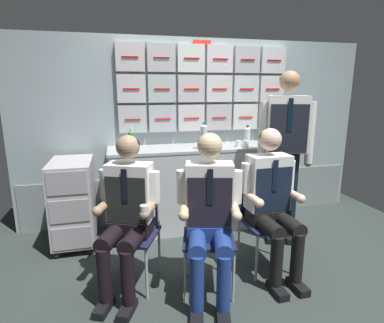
# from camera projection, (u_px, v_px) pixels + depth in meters

# --- Properties ---
(ground) EXTENTS (4.80, 4.80, 0.04)m
(ground) POSITION_uv_depth(u_px,v_px,m) (237.00, 277.00, 2.73)
(ground) COLOR #2D3532
(galley_bulkhead) EXTENTS (4.20, 0.14, 2.15)m
(galley_bulkhead) POSITION_uv_depth(u_px,v_px,m) (198.00, 128.00, 3.77)
(galley_bulkhead) COLOR #909FA4
(galley_bulkhead) RESTS_ON ground
(galley_counter) EXTENTS (1.84, 0.53, 0.95)m
(galley_counter) POSITION_uv_depth(u_px,v_px,m) (192.00, 187.00, 3.62)
(galley_counter) COLOR #B8BABC
(galley_counter) RESTS_ON ground
(service_trolley) EXTENTS (0.40, 0.65, 0.88)m
(service_trolley) POSITION_uv_depth(u_px,v_px,m) (74.00, 200.00, 3.19)
(service_trolley) COLOR black
(service_trolley) RESTS_ON ground
(folding_chair_left) EXTENTS (0.53, 0.53, 0.84)m
(folding_chair_left) POSITION_uv_depth(u_px,v_px,m) (135.00, 220.00, 2.60)
(folding_chair_left) COLOR #A8AAAF
(folding_chair_left) RESTS_ON ground
(crew_member_left) EXTENTS (0.55, 0.66, 1.24)m
(crew_member_left) POSITION_uv_depth(u_px,v_px,m) (127.00, 209.00, 2.41)
(crew_member_left) COLOR black
(crew_member_left) RESTS_ON ground
(folding_chair_right) EXTENTS (0.49, 0.49, 0.84)m
(folding_chair_right) POSITION_uv_depth(u_px,v_px,m) (208.00, 223.00, 2.54)
(folding_chair_right) COLOR #A8AAAF
(folding_chair_right) RESTS_ON ground
(crew_member_right) EXTENTS (0.52, 0.67, 1.26)m
(crew_member_right) POSITION_uv_depth(u_px,v_px,m) (209.00, 210.00, 2.35)
(crew_member_right) COLOR black
(crew_member_right) RESTS_ON ground
(folding_chair_by_counter) EXTENTS (0.41, 0.42, 0.84)m
(folding_chair_by_counter) POSITION_uv_depth(u_px,v_px,m) (262.00, 210.00, 2.83)
(folding_chair_by_counter) COLOR #A8AAAF
(folding_chair_by_counter) RESTS_ON ground
(crew_member_by_counter) EXTENTS (0.50, 0.62, 1.26)m
(crew_member_by_counter) POSITION_uv_depth(u_px,v_px,m) (272.00, 197.00, 2.64)
(crew_member_by_counter) COLOR black
(crew_member_by_counter) RESTS_ON ground
(crew_member_standing) EXTENTS (0.52, 0.36, 1.75)m
(crew_member_standing) POSITION_uv_depth(u_px,v_px,m) (286.00, 142.00, 3.15)
(crew_member_standing) COLOR black
(crew_member_standing) RESTS_ON ground
(water_bottle_short) EXTENTS (0.07, 0.07, 0.25)m
(water_bottle_short) POSITION_uv_depth(u_px,v_px,m) (132.00, 141.00, 3.19)
(water_bottle_short) COLOR #46964F
(water_bottle_short) RESTS_ON galley_counter
(water_bottle_tall) EXTENTS (0.07, 0.07, 0.23)m
(water_bottle_tall) POSITION_uv_depth(u_px,v_px,m) (247.00, 136.00, 3.60)
(water_bottle_tall) COLOR silver
(water_bottle_tall) RESTS_ON galley_counter
(water_bottle_clear) EXTENTS (0.07, 0.07, 0.29)m
(water_bottle_clear) POSITION_uv_depth(u_px,v_px,m) (204.00, 137.00, 3.34)
(water_bottle_clear) COLOR silver
(water_bottle_clear) RESTS_ON galley_counter
(coffee_cup_white) EXTENTS (0.06, 0.06, 0.07)m
(coffee_cup_white) POSITION_uv_depth(u_px,v_px,m) (238.00, 143.00, 3.51)
(coffee_cup_white) COLOR silver
(coffee_cup_white) RESTS_ON galley_counter
(coffee_cup_spare) EXTENTS (0.06, 0.06, 0.08)m
(coffee_cup_spare) POSITION_uv_depth(u_px,v_px,m) (218.00, 140.00, 3.69)
(coffee_cup_spare) COLOR navy
(coffee_cup_spare) RESTS_ON galley_counter
(paper_cup_blue) EXTENTS (0.07, 0.07, 0.07)m
(paper_cup_blue) POSITION_uv_depth(u_px,v_px,m) (265.00, 143.00, 3.54)
(paper_cup_blue) COLOR tan
(paper_cup_blue) RESTS_ON galley_counter
(paper_cup_tan) EXTENTS (0.07, 0.07, 0.08)m
(paper_cup_tan) POSITION_uv_depth(u_px,v_px,m) (246.00, 144.00, 3.48)
(paper_cup_tan) COLOR white
(paper_cup_tan) RESTS_ON galley_counter
(snack_banana) EXTENTS (0.17, 0.10, 0.04)m
(snack_banana) POSITION_uv_depth(u_px,v_px,m) (216.00, 146.00, 3.47)
(snack_banana) COLOR yellow
(snack_banana) RESTS_ON galley_counter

